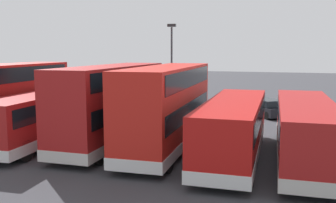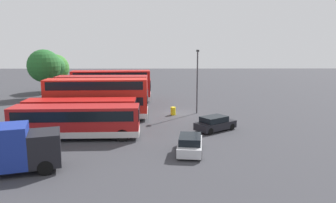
{
  "view_description": "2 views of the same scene",
  "coord_description": "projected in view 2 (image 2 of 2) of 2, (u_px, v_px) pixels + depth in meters",
  "views": [
    {
      "loc": [
        -9.77,
        28.52,
        5.4
      ],
      "look_at": [
        -1.69,
        3.68,
        1.87
      ],
      "focal_mm": 40.39,
      "sensor_mm": 36.0,
      "label": 1
    },
    {
      "loc": [
        -38.77,
        1.46,
        8.42
      ],
      "look_at": [
        -1.57,
        1.2,
        1.72
      ],
      "focal_mm": 34.9,
      "sensor_mm": 36.0,
      "label": 2
    }
  ],
  "objects": [
    {
      "name": "ground_plane",
      "position": [
        178.0,
        113.0,
        39.66
      ],
      "size": [
        140.0,
        140.0,
        0.0
      ],
      "primitive_type": "plane",
      "color": "#38383D"
    },
    {
      "name": "bus_single_deck_near_end",
      "position": [
        76.0,
        121.0,
        28.9
      ],
      "size": [
        3.03,
        11.32,
        2.95
      ],
      "color": "#A51919",
      "rests_on": "ground"
    },
    {
      "name": "bus_single_deck_second",
      "position": [
        81.0,
        113.0,
        32.25
      ],
      "size": [
        2.87,
        10.89,
        2.95
      ],
      "color": "#B71411",
      "rests_on": "ground"
    },
    {
      "name": "bus_double_decker_third",
      "position": [
        97.0,
        98.0,
        35.79
      ],
      "size": [
        3.1,
        11.2,
        4.55
      ],
      "color": "red",
      "rests_on": "ground"
    },
    {
      "name": "bus_double_decker_fourth",
      "position": [
        103.0,
        93.0,
        39.1
      ],
      "size": [
        2.83,
        10.81,
        4.55
      ],
      "color": "#A51919",
      "rests_on": "ground"
    },
    {
      "name": "bus_single_deck_fifth",
      "position": [
        104.0,
        95.0,
        43.06
      ],
      "size": [
        3.29,
        11.09,
        2.95
      ],
      "color": "#A51919",
      "rests_on": "ground"
    },
    {
      "name": "bus_double_decker_sixth",
      "position": [
        111.0,
        86.0,
        46.28
      ],
      "size": [
        3.36,
        11.15,
        4.55
      ],
      "color": "#B71411",
      "rests_on": "ground"
    },
    {
      "name": "bus_single_deck_seventh",
      "position": [
        112.0,
        88.0,
        49.73
      ],
      "size": [
        3.08,
        11.78,
        2.95
      ],
      "color": "#A51919",
      "rests_on": "ground"
    },
    {
      "name": "car_hatchback_silver",
      "position": [
        215.0,
        123.0,
        31.69
      ],
      "size": [
        3.86,
        4.38,
        1.43
      ],
      "color": "black",
      "rests_on": "ground"
    },
    {
      "name": "car_small_green",
      "position": [
        190.0,
        144.0,
        25.17
      ],
      "size": [
        4.19,
        2.25,
        1.43
      ],
      "color": "silver",
      "rests_on": "ground"
    },
    {
      "name": "lamp_post_tall",
      "position": [
        197.0,
        76.0,
        38.81
      ],
      "size": [
        0.7,
        0.3,
        7.63
      ],
      "color": "#38383D",
      "rests_on": "ground"
    },
    {
      "name": "waste_bin_yellow",
      "position": [
        173.0,
        111.0,
        38.57
      ],
      "size": [
        0.6,
        0.6,
        0.95
      ],
      "primitive_type": "cylinder",
      "color": "yellow",
      "rests_on": "ground"
    },
    {
      "name": "tree_leftmost",
      "position": [
        55.0,
        68.0,
        57.3
      ],
      "size": [
        4.85,
        4.85,
        6.49
      ],
      "color": "#4C3823",
      "rests_on": "ground"
    },
    {
      "name": "tree_midleft",
      "position": [
        55.0,
        66.0,
        55.78
      ],
      "size": [
        3.32,
        3.32,
        6.15
      ],
      "color": "#4C3823",
      "rests_on": "ground"
    },
    {
      "name": "tree_rightmost",
      "position": [
        44.0,
        66.0,
        50.19
      ],
      "size": [
        5.06,
        5.06,
        7.46
      ],
      "color": "#4C3823",
      "rests_on": "ground"
    }
  ]
}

